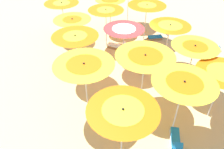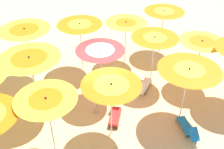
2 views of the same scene
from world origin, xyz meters
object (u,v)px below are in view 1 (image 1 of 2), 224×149
at_px(lounger_0, 176,141).
at_px(beach_ball, 217,48).
at_px(beach_umbrella_3, 84,68).
at_px(beach_umbrella_8, 145,59).
at_px(beach_umbrella_5, 110,3).
at_px(beach_umbrella_6, 106,12).
at_px(beach_umbrella_1, 73,22).
at_px(beach_umbrella_12, 170,29).
at_px(beachgoer_1, 145,56).
at_px(lounger_1, 157,36).
at_px(beach_umbrella_2, 75,39).
at_px(beach_umbrella_9, 183,87).
at_px(beach_umbrella_11, 147,8).
at_px(lounger_2, 117,46).
at_px(beach_umbrella_13, 194,50).
at_px(beach_umbrella_4, 123,113).
at_px(beach_umbrella_0, 62,6).
at_px(beach_umbrella_7, 124,32).
at_px(beach_umbrella_14, 223,76).
at_px(lounger_3, 149,59).

height_order(lounger_0, beach_ball, lounger_0).
relative_size(beach_umbrella_3, beach_umbrella_8, 1.02).
bearing_deg(beach_umbrella_5, beach_umbrella_6, -33.83).
distance_m(beach_umbrella_5, lounger_0, 9.51).
xyz_separation_m(beach_umbrella_1, lounger_0, (7.34, 1.11, -1.78)).
distance_m(beach_umbrella_12, beachgoer_1, 1.75).
bearing_deg(beach_umbrella_8, lounger_1, 136.72).
height_order(beach_umbrella_1, beach_umbrella_6, beach_umbrella_6).
height_order(beach_umbrella_2, beach_umbrella_12, beach_umbrella_2).
height_order(beach_umbrella_9, beach_umbrella_11, beach_umbrella_9).
bearing_deg(lounger_2, lounger_1, -128.88).
bearing_deg(lounger_1, beachgoer_1, 60.20).
relative_size(beach_umbrella_2, beach_umbrella_13, 1.02).
relative_size(beach_umbrella_8, lounger_1, 1.85).
distance_m(beach_umbrella_4, beach_umbrella_12, 6.07).
distance_m(lounger_0, beachgoer_1, 4.57).
xyz_separation_m(beach_umbrella_3, beach_umbrella_9, (2.34, 2.50, -0.06)).
bearing_deg(lounger_1, beach_umbrella_9, 75.88).
bearing_deg(beach_umbrella_5, beach_umbrella_0, -97.73).
distance_m(beach_umbrella_7, lounger_0, 5.39).
height_order(beach_umbrella_13, lounger_1, beach_umbrella_13).
relative_size(beach_umbrella_7, beach_ball, 6.62).
bearing_deg(beach_umbrella_1, beach_umbrella_7, 36.97).
bearing_deg(beach_umbrella_0, beach_umbrella_9, 8.17).
bearing_deg(beach_umbrella_8, beach_umbrella_1, -166.53).
xyz_separation_m(lounger_0, lounger_2, (-6.84, 1.29, -0.02)).
height_order(beachgoer_1, beach_ball, beachgoer_1).
bearing_deg(beach_umbrella_0, lounger_2, 40.20).
height_order(beach_umbrella_3, beachgoer_1, beach_umbrella_3).
relative_size(beach_umbrella_14, beach_ball, 6.53).
bearing_deg(beachgoer_1, lounger_2, 167.61).
distance_m(beach_umbrella_3, beach_umbrella_13, 4.64).
bearing_deg(beach_umbrella_1, beach_umbrella_14, 25.24).
bearing_deg(lounger_3, beachgoer_1, -103.69).
distance_m(beach_umbrella_7, lounger_2, 2.72).
bearing_deg(beach_umbrella_13, beach_umbrella_3, -98.34).
distance_m(beach_umbrella_6, beachgoer_1, 3.47).
bearing_deg(beach_umbrella_7, lounger_0, -7.34).
height_order(beach_umbrella_9, lounger_2, beach_umbrella_9).
height_order(beach_umbrella_1, beach_umbrella_7, beach_umbrella_7).
bearing_deg(beach_umbrella_8, beach_umbrella_12, 124.32).
height_order(beach_umbrella_1, lounger_1, beach_umbrella_1).
xyz_separation_m(beach_umbrella_2, beach_umbrella_9, (4.69, 2.00, 0.05)).
distance_m(beach_umbrella_4, beach_umbrella_8, 2.81).
xyz_separation_m(lounger_3, beach_ball, (0.84, 4.31, -0.03)).
distance_m(beach_umbrella_0, beach_umbrella_13, 8.08).
bearing_deg(beach_umbrella_4, beach_umbrella_0, 173.83).
xyz_separation_m(beach_umbrella_3, beach_umbrella_14, (2.41, 4.32, -0.21)).
height_order(beach_umbrella_2, beach_umbrella_5, beach_umbrella_2).
distance_m(beach_umbrella_5, beach_umbrella_6, 2.00).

